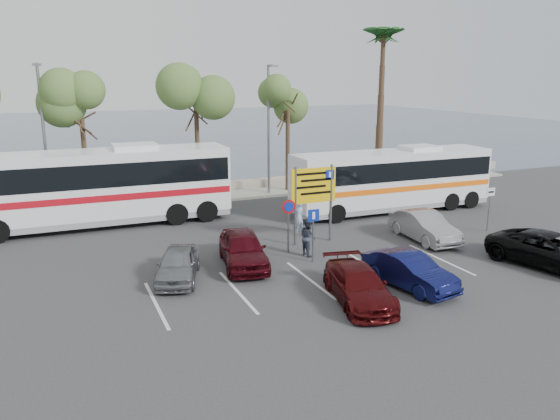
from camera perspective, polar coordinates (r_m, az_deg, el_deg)
name	(u,v)px	position (r m, az deg, el deg)	size (l,w,h in m)	color
ground	(326,267)	(22.19, 4.81, -5.99)	(120.00, 120.00, 0.00)	#343437
kerb_strip	(223,196)	(34.68, -6.03, 1.43)	(44.00, 2.40, 0.15)	#9B9A8D
seawall	(213,187)	(36.51, -6.97, 2.40)	(48.00, 0.80, 0.60)	gray
sea	(124,131)	(79.37, -16.02, 7.97)	(140.00, 140.00, 0.00)	#3E4B63
tree_left	(80,104)	(32.48, -20.14, 10.40)	(3.20, 3.20, 7.20)	#382619
tree_mid	(195,90)	(33.47, -8.83, 12.26)	(3.20, 3.20, 8.00)	#382619
tree_right	(288,97)	(35.46, 0.82, 11.72)	(3.20, 3.20, 7.40)	#382619
palm_tree	(384,39)	(38.87, 10.77, 17.14)	(4.80, 4.80, 11.20)	#382619
street_lamp_left	(44,132)	(32.05, -23.46, 7.53)	(0.45, 1.15, 8.01)	slate
street_lamp_right	(269,123)	(34.53, -1.16, 9.05)	(0.45, 1.15, 8.01)	slate
direction_sign	(314,191)	(24.71, 3.53, 1.97)	(2.20, 0.12, 3.60)	slate
sign_no_stop	(288,217)	(23.52, 0.89, -0.76)	(0.60, 0.08, 2.35)	slate
sign_parking	(313,228)	(22.32, 3.49, -1.88)	(0.50, 0.07, 2.25)	slate
sign_taxi	(490,203)	(28.63, 21.05, 0.65)	(0.50, 0.07, 2.20)	slate
lane_markings	(312,280)	(20.87, 3.31, -7.27)	(12.02, 4.20, 0.01)	silver
coach_bus_left	(98,189)	(29.11, -18.52, 2.05)	(13.24, 2.98, 4.12)	white
coach_bus_right	(392,182)	(31.39, 11.62, 2.91)	(11.75, 2.73, 3.65)	white
car_silver_a	(178,264)	(21.00, -10.63, -5.57)	(1.46, 3.62, 1.23)	slate
car_blue	(409,270)	(20.49, 13.33, -6.17)	(1.34, 3.84, 1.26)	#0F1448
car_maroon	(359,286)	(18.86, 8.23, -7.82)	(1.68, 4.14, 1.20)	#490C0D
car_red	(243,249)	(22.12, -3.89, -4.07)	(1.69, 4.21, 1.43)	#430911
suv_black	(551,251)	(24.50, 26.48, -3.83)	(2.28, 4.94, 1.37)	black
car_silver_b	(424,226)	(26.32, 14.83, -1.65)	(1.44, 4.14, 1.36)	gray
pedestrian_near	(299,217)	(26.71, 1.97, -0.72)	(0.57, 0.38, 1.57)	#99B2DF
pedestrian_far	(308,237)	(23.36, 2.92, -2.82)	(0.79, 0.62, 1.62)	#353D4F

